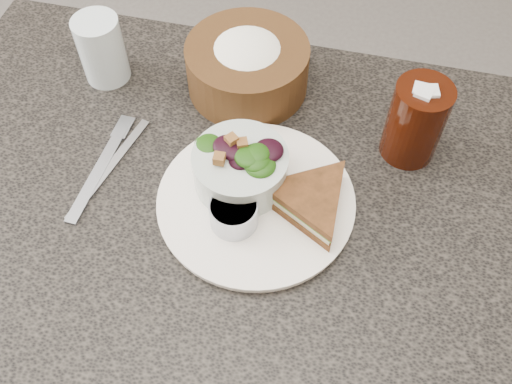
{
  "coord_description": "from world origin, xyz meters",
  "views": [
    {
      "loc": [
        0.16,
        -0.44,
        1.44
      ],
      "look_at": [
        0.06,
        -0.0,
        0.78
      ],
      "focal_mm": 40.0,
      "sensor_mm": 36.0,
      "label": 1
    }
  ],
  "objects_px": {
    "sandwich": "(311,201)",
    "salad_bowl": "(240,164)",
    "dinner_plate": "(256,201)",
    "water_glass": "(102,49)",
    "dressing_ramekin": "(234,214)",
    "cola_glass": "(416,119)",
    "dining_table": "(228,298)",
    "bread_basket": "(247,60)"
  },
  "relations": [
    {
      "from": "dining_table",
      "to": "sandwich",
      "type": "relative_size",
      "value": 6.65
    },
    {
      "from": "sandwich",
      "to": "water_glass",
      "type": "height_order",
      "value": "water_glass"
    },
    {
      "from": "sandwich",
      "to": "salad_bowl",
      "type": "relative_size",
      "value": 1.1
    },
    {
      "from": "salad_bowl",
      "to": "dressing_ramekin",
      "type": "height_order",
      "value": "salad_bowl"
    },
    {
      "from": "salad_bowl",
      "to": "bread_basket",
      "type": "height_order",
      "value": "bread_basket"
    },
    {
      "from": "dressing_ramekin",
      "to": "bread_basket",
      "type": "distance_m",
      "value": 0.28
    },
    {
      "from": "salad_bowl",
      "to": "bread_basket",
      "type": "xyz_separation_m",
      "value": [
        -0.04,
        0.2,
        0.0
      ]
    },
    {
      "from": "sandwich",
      "to": "bread_basket",
      "type": "distance_m",
      "value": 0.27
    },
    {
      "from": "dinner_plate",
      "to": "water_glass",
      "type": "distance_m",
      "value": 0.37
    },
    {
      "from": "salad_bowl",
      "to": "water_glass",
      "type": "relative_size",
      "value": 1.2
    },
    {
      "from": "dressing_ramekin",
      "to": "cola_glass",
      "type": "distance_m",
      "value": 0.3
    },
    {
      "from": "bread_basket",
      "to": "water_glass",
      "type": "distance_m",
      "value": 0.24
    },
    {
      "from": "dinner_plate",
      "to": "bread_basket",
      "type": "distance_m",
      "value": 0.24
    },
    {
      "from": "cola_glass",
      "to": "sandwich",
      "type": "bearing_deg",
      "value": -129.9
    },
    {
      "from": "dining_table",
      "to": "salad_bowl",
      "type": "height_order",
      "value": "salad_bowl"
    },
    {
      "from": "dinner_plate",
      "to": "sandwich",
      "type": "xyz_separation_m",
      "value": [
        0.08,
        0.0,
        0.03
      ]
    },
    {
      "from": "water_glass",
      "to": "salad_bowl",
      "type": "bearing_deg",
      "value": -31.79
    },
    {
      "from": "salad_bowl",
      "to": "cola_glass",
      "type": "height_order",
      "value": "cola_glass"
    },
    {
      "from": "dining_table",
      "to": "bread_basket",
      "type": "bearing_deg",
      "value": 92.22
    },
    {
      "from": "sandwich",
      "to": "dressing_ramekin",
      "type": "relative_size",
      "value": 2.22
    },
    {
      "from": "sandwich",
      "to": "water_glass",
      "type": "relative_size",
      "value": 1.32
    },
    {
      "from": "dining_table",
      "to": "dressing_ramekin",
      "type": "xyz_separation_m",
      "value": [
        0.04,
        -0.05,
        0.41
      ]
    },
    {
      "from": "salad_bowl",
      "to": "cola_glass",
      "type": "distance_m",
      "value": 0.27
    },
    {
      "from": "dining_table",
      "to": "salad_bowl",
      "type": "distance_m",
      "value": 0.43
    },
    {
      "from": "dinner_plate",
      "to": "salad_bowl",
      "type": "relative_size",
      "value": 2.06
    },
    {
      "from": "dinner_plate",
      "to": "water_glass",
      "type": "bearing_deg",
      "value": 146.99
    },
    {
      "from": "sandwich",
      "to": "water_glass",
      "type": "bearing_deg",
      "value": -178.19
    },
    {
      "from": "dining_table",
      "to": "sandwich",
      "type": "xyz_separation_m",
      "value": [
        0.14,
        -0.0,
        0.41
      ]
    },
    {
      "from": "salad_bowl",
      "to": "water_glass",
      "type": "height_order",
      "value": "water_glass"
    },
    {
      "from": "dinner_plate",
      "to": "salad_bowl",
      "type": "bearing_deg",
      "value": 137.04
    },
    {
      "from": "dinner_plate",
      "to": "salad_bowl",
      "type": "height_order",
      "value": "salad_bowl"
    },
    {
      "from": "dinner_plate",
      "to": "cola_glass",
      "type": "xyz_separation_m",
      "value": [
        0.2,
        0.15,
        0.07
      ]
    },
    {
      "from": "cola_glass",
      "to": "water_glass",
      "type": "distance_m",
      "value": 0.51
    },
    {
      "from": "dinner_plate",
      "to": "cola_glass",
      "type": "bearing_deg",
      "value": 36.71
    },
    {
      "from": "salad_bowl",
      "to": "dressing_ramekin",
      "type": "bearing_deg",
      "value": -83.27
    },
    {
      "from": "cola_glass",
      "to": "water_glass",
      "type": "bearing_deg",
      "value": 174.71
    },
    {
      "from": "bread_basket",
      "to": "cola_glass",
      "type": "height_order",
      "value": "cola_glass"
    },
    {
      "from": "dinner_plate",
      "to": "sandwich",
      "type": "distance_m",
      "value": 0.08
    },
    {
      "from": "sandwich",
      "to": "dressing_ramekin",
      "type": "xyz_separation_m",
      "value": [
        -0.1,
        -0.05,
        0.0
      ]
    },
    {
      "from": "bread_basket",
      "to": "dressing_ramekin",
      "type": "bearing_deg",
      "value": -80.11
    },
    {
      "from": "dressing_ramekin",
      "to": "water_glass",
      "type": "xyz_separation_m",
      "value": [
        -0.29,
        0.24,
        0.02
      ]
    },
    {
      "from": "dining_table",
      "to": "cola_glass",
      "type": "bearing_deg",
      "value": 29.4
    }
  ]
}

